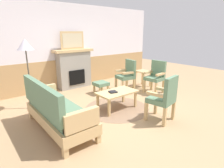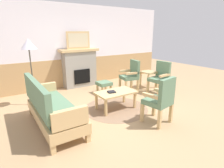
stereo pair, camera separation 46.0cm
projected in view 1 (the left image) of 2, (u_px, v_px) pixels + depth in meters
name	position (u px, v px, depth m)	size (l,w,h in m)	color
ground_plane	(121.00, 108.00, 4.52)	(14.00, 14.00, 0.00)	tan
wall_back	(69.00, 48.00, 6.08)	(7.20, 0.14, 2.70)	white
fireplace	(74.00, 68.00, 6.08)	(1.30, 0.44, 1.28)	gray
framed_picture	(72.00, 40.00, 5.83)	(0.80, 0.04, 0.56)	tan
couch	(57.00, 111.00, 3.43)	(0.70, 1.80, 0.98)	tan
coffee_table	(117.00, 94.00, 4.42)	(0.96, 0.56, 0.44)	tan
round_rug	(117.00, 108.00, 4.52)	(1.57, 1.57, 0.01)	#896B51
book_on_table	(113.00, 92.00, 4.33)	(0.17, 0.16, 0.03)	black
footstool	(101.00, 84.00, 5.54)	(0.40, 0.40, 0.36)	tan
armchair_near_fireplace	(127.00, 74.00, 5.78)	(0.56, 0.56, 0.98)	tan
armchair_by_window_left	(156.00, 75.00, 5.60)	(0.52, 0.52, 0.98)	tan
armchair_front_left	(164.00, 97.00, 3.76)	(0.55, 0.55, 0.98)	tan
side_table	(143.00, 74.00, 6.23)	(0.44, 0.44, 0.55)	tan
floor_lamp_by_couch	(26.00, 49.00, 4.14)	(0.36, 0.36, 1.68)	#332D28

